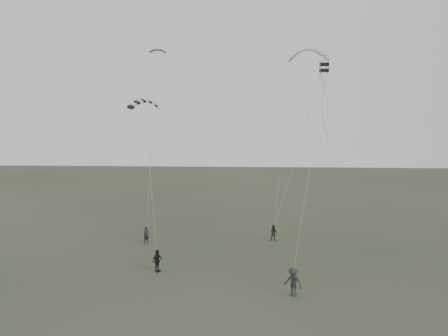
# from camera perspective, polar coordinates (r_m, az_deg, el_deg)

# --- Properties ---
(ground) EXTENTS (140.00, 140.00, 0.00)m
(ground) POSITION_cam_1_polar(r_m,az_deg,el_deg) (33.67, -2.00, -13.57)
(ground) COLOR #303925
(ground) RESTS_ON ground
(flyer_left) EXTENTS (0.67, 0.64, 1.55)m
(flyer_left) POSITION_cam_1_polar(r_m,az_deg,el_deg) (41.48, -10.10, -8.62)
(flyer_left) COLOR black
(flyer_left) RESTS_ON ground
(flyer_right) EXTENTS (0.78, 0.63, 1.50)m
(flyer_right) POSITION_cam_1_polar(r_m,az_deg,el_deg) (41.98, 6.54, -8.40)
(flyer_right) COLOR #242429
(flyer_right) RESTS_ON ground
(flyer_center) EXTENTS (0.85, 1.07, 1.70)m
(flyer_center) POSITION_cam_1_polar(r_m,az_deg,el_deg) (34.07, -8.73, -11.88)
(flyer_center) COLOR black
(flyer_center) RESTS_ON ground
(flyer_far) EXTENTS (1.44, 1.29, 1.94)m
(flyer_far) POSITION_cam_1_polar(r_m,az_deg,el_deg) (29.75, 9.01, -14.46)
(flyer_far) COLOR #2A2A2F
(flyer_far) RESTS_ON ground
(kite_dark_small) EXTENTS (1.69, 0.97, 0.61)m
(kite_dark_small) POSITION_cam_1_polar(r_m,az_deg,el_deg) (44.64, -8.65, 15.01)
(kite_dark_small) COLOR black
(kite_dark_small) RESTS_ON flyer_left
(kite_pale_large) EXTENTS (4.49, 2.77, 1.92)m
(kite_pale_large) POSITION_cam_1_polar(r_m,az_deg,el_deg) (46.26, 10.94, 14.94)
(kite_pale_large) COLOR #B2B4B7
(kite_pale_large) RESTS_ON flyer_right
(kite_striped) EXTENTS (2.74, 2.47, 1.25)m
(kite_striped) POSITION_cam_1_polar(r_m,az_deg,el_deg) (36.68, -10.35, 8.66)
(kite_striped) COLOR black
(kite_striped) RESTS_ON flyer_center
(kite_box) EXTENTS (0.66, 0.70, 0.74)m
(kite_box) POSITION_cam_1_polar(r_m,az_deg,el_deg) (34.42, 12.95, 12.69)
(kite_box) COLOR black
(kite_box) RESTS_ON flyer_far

